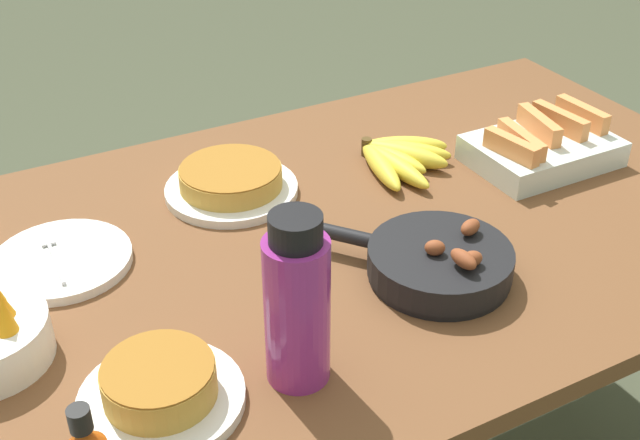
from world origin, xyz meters
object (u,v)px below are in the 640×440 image
Objects in this scene: frittata_plate_center at (231,182)px; water_bottle at (297,304)px; melon_tray at (542,147)px; banana_bunch at (398,157)px; skillet at (437,262)px; frittata_plate_side at (160,388)px; empty_plate_far_right at (62,260)px.

water_bottle is (-0.10, -0.47, 0.09)m from frittata_plate_center.
water_bottle is at bearing -156.05° from melon_tray.
skillet is at bearing -113.41° from banana_bunch.
frittata_plate_center is at bearing 77.54° from water_bottle.
empty_plate_far_right is (-0.04, 0.36, -0.02)m from frittata_plate_side.
banana_bunch is 0.96× the size of empty_plate_far_right.
melon_tray is at bearing -6.05° from empty_plate_far_right.
frittata_plate_side is (-0.28, -0.44, 0.00)m from frittata_plate_center.
skillet is at bearing -64.72° from frittata_plate_center.
melon_tray is at bearing -16.62° from frittata_plate_center.
melon_tray is 0.75m from water_bottle.
empty_plate_far_right is at bearing 173.95° from melon_tray.
empty_plate_far_right is (-0.90, 0.10, -0.02)m from melon_tray.
frittata_plate_side is at bearing 169.47° from water_bottle.
empty_plate_far_right is at bearing -166.67° from frittata_plate_center.
banana_bunch is 0.33m from frittata_plate_center.
melon_tray is 1.24× the size of empty_plate_far_right.
frittata_plate_center reaches higher than banana_bunch.
water_bottle is at bearing -10.53° from frittata_plate_side.
skillet is 1.34× the size of frittata_plate_center.
water_bottle reaches higher than empty_plate_far_right.
empty_plate_far_right is at bearing 96.44° from frittata_plate_side.
water_bottle is (-0.28, -0.09, 0.09)m from skillet.
skillet is 0.47m from frittata_plate_side.
frittata_plate_center is 0.52m from frittata_plate_side.
banana_bunch is 0.66× the size of skillet.
banana_bunch reaches higher than empty_plate_far_right.
banana_bunch is at bearing 32.73° from frittata_plate_side.
banana_bunch is at bearing 2.17° from empty_plate_far_right.
skillet is at bearing 17.77° from water_bottle.
melon_tray is 0.90m from empty_plate_far_right.
empty_plate_far_right is 0.89× the size of water_bottle.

